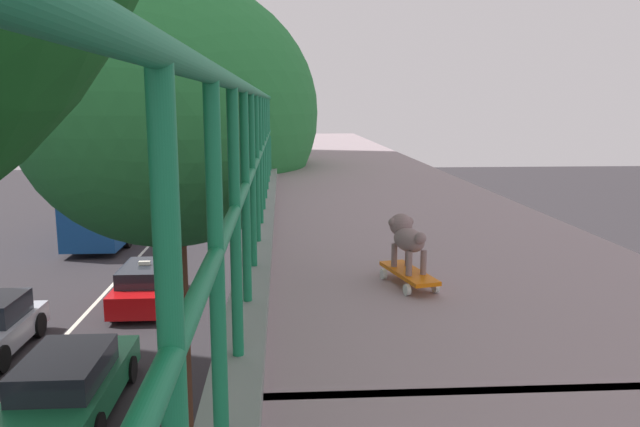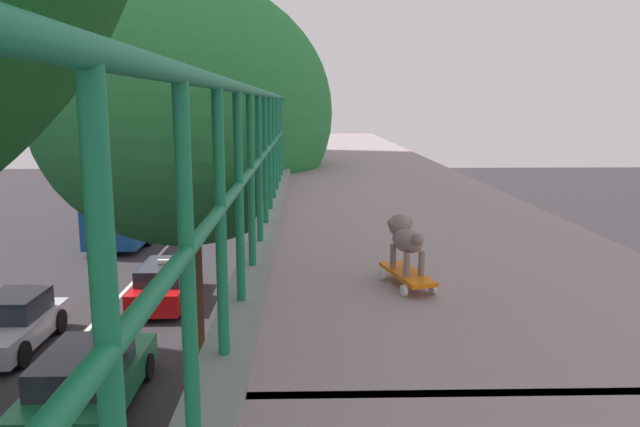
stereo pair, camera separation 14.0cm
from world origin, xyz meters
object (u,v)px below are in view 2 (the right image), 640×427
Objects in this scene: car_green_fifth at (88,379)px; city_bus at (138,197)px; small_dog at (405,237)px; toy_skateboard at (407,275)px; car_silver_sixth at (13,324)px; car_red_taxi_seventh at (166,283)px.

city_bus is at bearing 101.43° from car_green_fifth.
toy_skateboard is at bearing -81.03° from small_dog.
city_bus is at bearing 108.22° from toy_skateboard.
car_silver_sixth is 15.81m from small_dog.
small_dog is (-0.01, 0.05, 0.22)m from toy_skateboard.
toy_skateboard reaches higher than car_silver_sixth.
car_green_fifth is 7.19m from car_red_taxi_seventh.
car_green_fifth is 18.67m from city_bus.
toy_skateboard is at bearing -71.78° from city_bus.
car_silver_sixth is at bearing 132.66° from car_green_fifth.
car_red_taxi_seventh reaches higher than car_silver_sixth.
toy_skateboard is at bearing -59.57° from car_green_fifth.
city_bus is 28.91m from toy_skateboard.
small_dog is at bearing -59.47° from car_green_fifth.
car_red_taxi_seventh is (0.08, 7.19, -0.02)m from car_green_fifth.
toy_skateboard is 0.22m from small_dog.
car_silver_sixth is 4.96m from car_red_taxi_seventh.
car_silver_sixth is 0.38× the size of city_bus.
small_dog is at bearing 98.97° from toy_skateboard.
car_green_fifth is 0.44× the size of city_bus.
car_green_fifth is at bearing -90.60° from car_red_taxi_seventh.
car_silver_sixth is (-3.17, 3.44, -0.01)m from car_green_fifth.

